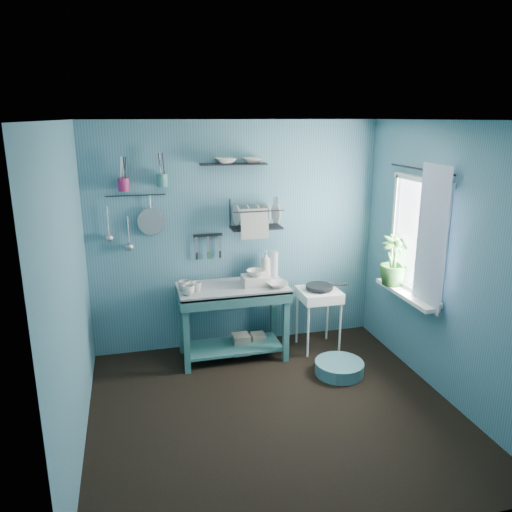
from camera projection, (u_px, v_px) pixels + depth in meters
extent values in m
plane|color=black|center=(274.00, 411.00, 4.44)|extent=(3.20, 3.20, 0.00)
plane|color=silver|center=(278.00, 120.00, 3.76)|extent=(3.20, 3.20, 0.00)
plane|color=#3D6C7E|center=(237.00, 237.00, 5.50)|extent=(3.20, 0.00, 3.20)
plane|color=#3D6C7E|center=(355.00, 361.00, 2.70)|extent=(3.20, 0.00, 3.20)
plane|color=#3D6C7E|center=(70.00, 294.00, 3.72)|extent=(0.00, 3.00, 3.00)
plane|color=#3D6C7E|center=(446.00, 264.00, 4.48)|extent=(0.00, 3.00, 3.00)
cube|color=#316767|center=(233.00, 322.00, 5.34)|extent=(1.21, 0.71, 0.81)
imported|color=beige|center=(188.00, 290.00, 4.95)|extent=(0.12, 0.12, 0.10)
imported|color=beige|center=(197.00, 287.00, 5.07)|extent=(0.14, 0.14, 0.09)
imported|color=beige|center=(184.00, 285.00, 5.10)|extent=(0.17, 0.17, 0.10)
cube|color=beige|center=(256.00, 280.00, 5.26)|extent=(0.28, 0.22, 0.10)
imported|color=beige|center=(256.00, 273.00, 5.24)|extent=(0.20, 0.19, 0.06)
imported|color=beige|center=(266.00, 264.00, 5.48)|extent=(0.11, 0.12, 0.30)
cylinder|color=silver|center=(274.00, 264.00, 5.52)|extent=(0.09, 0.09, 0.28)
imported|color=beige|center=(277.00, 285.00, 5.19)|extent=(0.22, 0.22, 0.05)
cube|color=white|center=(318.00, 319.00, 5.57)|extent=(0.49, 0.49, 0.69)
cylinder|color=black|center=(319.00, 287.00, 5.47)|extent=(0.30, 0.30, 0.03)
cube|color=black|center=(208.00, 235.00, 5.38)|extent=(0.32, 0.02, 0.03)
cube|color=black|center=(256.00, 214.00, 5.35)|extent=(0.56, 0.26, 0.32)
cube|color=black|center=(233.00, 164.00, 5.18)|extent=(0.72, 0.26, 0.01)
imported|color=beige|center=(226.00, 165.00, 5.16)|extent=(0.23, 0.23, 0.05)
imported|color=beige|center=(253.00, 162.00, 5.22)|extent=(0.24, 0.24, 0.05)
cylinder|color=#951B52|center=(123.00, 185.00, 4.98)|extent=(0.11, 0.11, 0.13)
cylinder|color=#397773|center=(162.00, 180.00, 5.06)|extent=(0.11, 0.11, 0.13)
cylinder|color=#A4A6AC|center=(151.00, 221.00, 5.17)|extent=(0.28, 0.03, 0.28)
cylinder|color=#A4A6AC|center=(108.00, 221.00, 5.07)|extent=(0.01, 0.01, 0.30)
cylinder|color=#A4A6AC|center=(128.00, 230.00, 5.15)|extent=(0.01, 0.01, 0.30)
cylinder|color=black|center=(136.00, 195.00, 5.08)|extent=(0.60, 0.01, 0.01)
plane|color=white|center=(419.00, 236.00, 4.86)|extent=(0.00, 1.10, 1.10)
cube|color=white|center=(406.00, 294.00, 5.00)|extent=(0.16, 0.95, 0.04)
plane|color=white|center=(431.00, 239.00, 4.55)|extent=(0.00, 1.35, 1.35)
cylinder|color=black|center=(420.00, 169.00, 4.67)|extent=(0.02, 1.05, 0.02)
imported|color=#285B24|center=(394.00, 261.00, 5.15)|extent=(0.33, 0.33, 0.52)
cube|color=gray|center=(241.00, 344.00, 5.49)|extent=(0.18, 0.18, 0.22)
cube|color=gray|center=(258.00, 342.00, 5.57)|extent=(0.15, 0.15, 0.20)
cylinder|color=teal|center=(339.00, 368.00, 5.07)|extent=(0.50, 0.50, 0.13)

